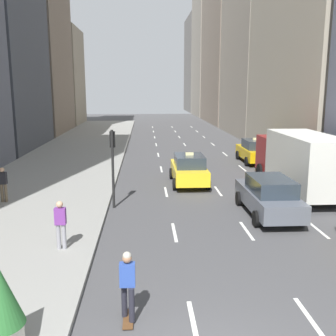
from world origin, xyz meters
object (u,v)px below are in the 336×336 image
(taxi_lead, at_px, (189,169))
(traffic_light_pole, at_px, (113,156))
(taxi_third, at_px, (255,151))
(skateboarder, at_px, (128,283))
(sedan_black_near, at_px, (269,196))
(box_truck, at_px, (299,160))
(pedestrian_far_walking, at_px, (3,183))
(pedestrian_mid_block, at_px, (61,223))

(taxi_lead, relative_size, traffic_light_pole, 1.22)
(taxi_third, relative_size, skateboarder, 2.52)
(sedan_black_near, relative_size, box_truck, 0.57)
(traffic_light_pole, bearing_deg, box_truck, 13.47)
(taxi_lead, height_order, traffic_light_pole, traffic_light_pole)
(pedestrian_far_walking, bearing_deg, traffic_light_pole, -7.41)
(sedan_black_near, height_order, pedestrian_far_walking, pedestrian_far_walking)
(pedestrian_far_walking, distance_m, traffic_light_pole, 5.40)
(skateboarder, xyz_separation_m, pedestrian_far_walking, (-6.21, 9.86, 0.10))
(pedestrian_mid_block, bearing_deg, box_truck, 34.24)
(box_truck, relative_size, pedestrian_mid_block, 5.09)
(pedestrian_mid_block, relative_size, traffic_light_pole, 0.46)
(taxi_third, distance_m, traffic_light_pole, 14.37)
(box_truck, xyz_separation_m, skateboarder, (-8.52, -11.47, -0.75))
(taxi_third, distance_m, pedestrian_mid_block, 19.15)
(box_truck, bearing_deg, pedestrian_far_walking, -173.76)
(taxi_third, distance_m, sedan_black_near, 12.54)
(sedan_black_near, bearing_deg, skateboarder, -127.02)
(taxi_lead, bearing_deg, traffic_light_pole, -133.13)
(taxi_third, height_order, pedestrian_far_walking, taxi_third)
(taxi_lead, height_order, taxi_third, same)
(skateboarder, relative_size, traffic_light_pole, 0.48)
(pedestrian_mid_block, bearing_deg, taxi_lead, 60.49)
(taxi_lead, bearing_deg, pedestrian_mid_block, -119.51)
(box_truck, bearing_deg, taxi_lead, 160.98)
(taxi_lead, height_order, skateboarder, taxi_lead)
(taxi_third, bearing_deg, skateboarder, -113.28)
(taxi_lead, distance_m, skateboarder, 13.72)
(taxi_third, xyz_separation_m, pedestrian_far_walking, (-14.74, -9.96, 0.19))
(pedestrian_far_walking, bearing_deg, taxi_third, 34.04)
(taxi_lead, xyz_separation_m, sedan_black_near, (2.80, -5.81, -0.01))
(taxi_lead, height_order, pedestrian_far_walking, taxi_lead)
(pedestrian_mid_block, relative_size, pedestrian_far_walking, 1.00)
(skateboarder, height_order, traffic_light_pole, traffic_light_pole)
(taxi_lead, xyz_separation_m, traffic_light_pole, (-3.95, -4.22, 1.53))
(taxi_lead, distance_m, taxi_third, 8.51)
(taxi_lead, bearing_deg, pedestrian_far_walking, -158.81)
(box_truck, height_order, pedestrian_far_walking, box_truck)
(taxi_third, bearing_deg, pedestrian_far_walking, -145.96)
(sedan_black_near, relative_size, pedestrian_mid_block, 2.89)
(taxi_third, xyz_separation_m, traffic_light_pole, (-9.55, -10.63, 1.53))
(box_truck, xyz_separation_m, pedestrian_mid_block, (-10.89, -7.41, -0.64))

